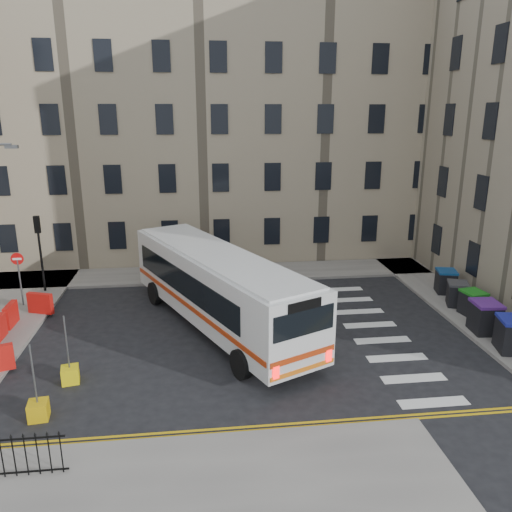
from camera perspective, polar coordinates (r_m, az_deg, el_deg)
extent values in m
plane|color=black|center=(22.39, 3.40, -8.79)|extent=(120.00, 120.00, 0.00)
cube|color=slate|center=(30.14, -10.84, -2.20)|extent=(36.00, 3.20, 0.15)
cube|color=slate|center=(28.69, 19.97, -3.87)|extent=(2.40, 26.00, 0.15)
cube|color=gray|center=(35.63, -12.46, 13.52)|extent=(38.00, 10.50, 16.00)
cylinder|color=black|center=(28.77, -23.29, -0.66)|extent=(0.12, 0.12, 3.20)
cube|color=black|center=(28.29, -23.75, 3.31)|extent=(0.28, 0.22, 0.90)
cylinder|color=#595B5E|center=(27.22, -25.33, -2.71)|extent=(0.08, 0.08, 2.40)
cube|color=red|center=(26.81, -25.71, 0.32)|extent=(0.60, 0.04, 0.60)
cube|color=red|center=(25.13, -26.21, -6.04)|extent=(0.25, 1.25, 1.00)
cube|color=red|center=(26.00, -23.43, -4.97)|extent=(1.26, 0.66, 1.00)
cube|color=silver|center=(22.27, -4.39, -3.37)|extent=(7.94, 12.63, 2.86)
cube|color=black|center=(22.10, -8.41, -3.03)|extent=(4.33, 9.15, 1.15)
cube|color=black|center=(23.32, -1.92, -1.82)|extent=(4.33, 9.15, 1.15)
cube|color=black|center=(27.69, -10.48, 0.96)|extent=(2.31, 1.12, 1.26)
cube|color=black|center=(17.09, 5.54, -7.60)|extent=(2.31, 1.12, 0.92)
cube|color=#A52F0E|center=(21.93, -7.71, -5.72)|extent=(5.29, 11.22, 0.21)
cube|color=#A52F0E|center=(23.16, -1.17, -4.35)|extent=(5.29, 11.22, 0.21)
cube|color=#FF0C0C|center=(17.17, 2.29, -13.18)|extent=(0.25, 0.15, 0.46)
cube|color=#FF0C0C|center=(18.41, 8.32, -11.20)|extent=(0.25, 0.15, 0.46)
cylinder|color=black|center=(25.88, -11.52, -4.19)|extent=(0.78, 1.17, 1.15)
cylinder|color=black|center=(26.92, -5.82, -3.12)|extent=(0.78, 1.17, 1.15)
cylinder|color=black|center=(18.63, -1.74, -12.27)|extent=(0.78, 1.17, 1.15)
cylinder|color=black|center=(20.05, 5.46, -10.15)|extent=(0.78, 1.17, 1.15)
cube|color=black|center=(22.71, 27.22, -8.14)|extent=(1.30, 1.43, 1.27)
cube|color=black|center=(24.04, 24.68, -6.50)|extent=(1.12, 1.28, 1.26)
cube|color=#4D1F74|center=(23.80, 24.88, -4.95)|extent=(1.18, 1.33, 0.13)
cube|color=black|center=(25.80, 23.50, -5.06)|extent=(1.04, 1.16, 1.07)
cube|color=#197119|center=(25.61, 23.65, -3.82)|extent=(1.09, 1.21, 0.11)
cube|color=black|center=(26.73, 21.99, -4.14)|extent=(1.20, 1.29, 1.09)
cube|color=#343436|center=(26.54, 22.13, -2.93)|extent=(1.26, 1.35, 0.11)
cube|color=black|center=(28.37, 20.85, -2.83)|extent=(1.15, 1.26, 1.12)
cube|color=navy|center=(28.19, 20.98, -1.65)|extent=(1.21, 1.31, 0.12)
cube|color=yellow|center=(19.70, -20.46, -12.60)|extent=(0.71, 0.71, 0.60)
cube|color=#CA9E0B|center=(18.00, -23.61, -15.86)|extent=(0.67, 0.67, 0.60)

